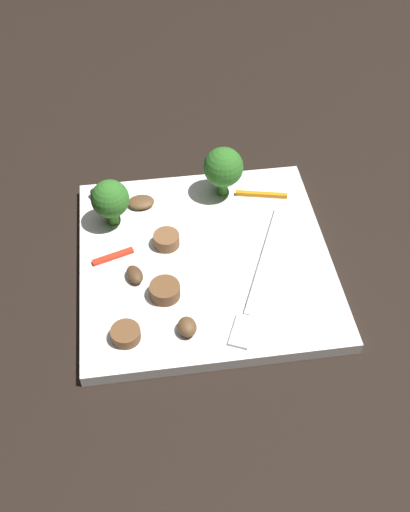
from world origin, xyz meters
TOP-DOWN VIEW (x-y plane):
  - ground_plane at (0.00, 0.00)m, footprint 1.40×1.40m
  - plate at (0.00, 0.00)m, footprint 0.25×0.25m
  - fork at (0.04, 0.04)m, footprint 0.17×0.08m
  - broccoli_floret_0 at (-0.09, 0.03)m, footprint 0.04×0.04m
  - broccoli_floret_1 at (-0.06, -0.09)m, footprint 0.04×0.04m
  - sausage_slice_0 at (0.09, -0.08)m, footprint 0.03×0.03m
  - sausage_slice_1 at (-0.02, -0.04)m, footprint 0.04×0.04m
  - sausage_slice_2 at (0.04, -0.04)m, footprint 0.03×0.03m
  - mushroom_0 at (-0.08, -0.06)m, footprint 0.02×0.03m
  - mushroom_1 at (0.02, -0.07)m, footprint 0.03×0.02m
  - mushroom_2 at (-0.10, -0.10)m, footprint 0.02×0.03m
  - mushroom_4 at (0.09, -0.03)m, footprint 0.02×0.02m
  - pepper_strip_0 at (-0.08, 0.07)m, footprint 0.02×0.06m
  - pepper_strip_1 at (-0.01, -0.09)m, footprint 0.02×0.04m

SIDE VIEW (x-z plane):
  - ground_plane at x=0.00m, z-range 0.00..0.00m
  - plate at x=0.00m, z-range 0.00..0.01m
  - fork at x=0.04m, z-range 0.01..0.02m
  - pepper_strip_1 at x=-0.01m, z-range 0.01..0.02m
  - pepper_strip_0 at x=-0.08m, z-range 0.01..0.02m
  - mushroom_0 at x=-0.08m, z-range 0.01..0.02m
  - mushroom_1 at x=0.02m, z-range 0.01..0.02m
  - sausage_slice_0 at x=0.09m, z-range 0.01..0.02m
  - mushroom_4 at x=0.09m, z-range 0.01..0.03m
  - sausage_slice_1 at x=-0.02m, z-range 0.01..0.03m
  - sausage_slice_2 at x=0.04m, z-range 0.01..0.03m
  - mushroom_2 at x=-0.10m, z-range 0.01..0.03m
  - broccoli_floret_1 at x=-0.06m, z-range 0.02..0.07m
  - broccoli_floret_0 at x=-0.09m, z-range 0.02..0.08m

